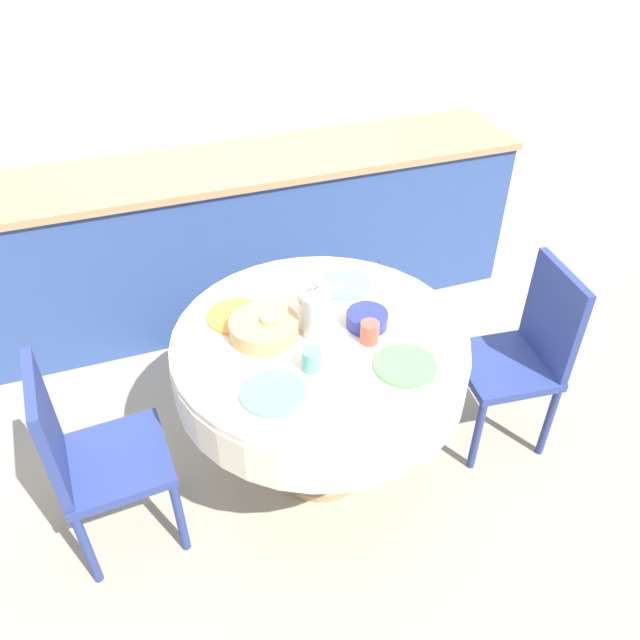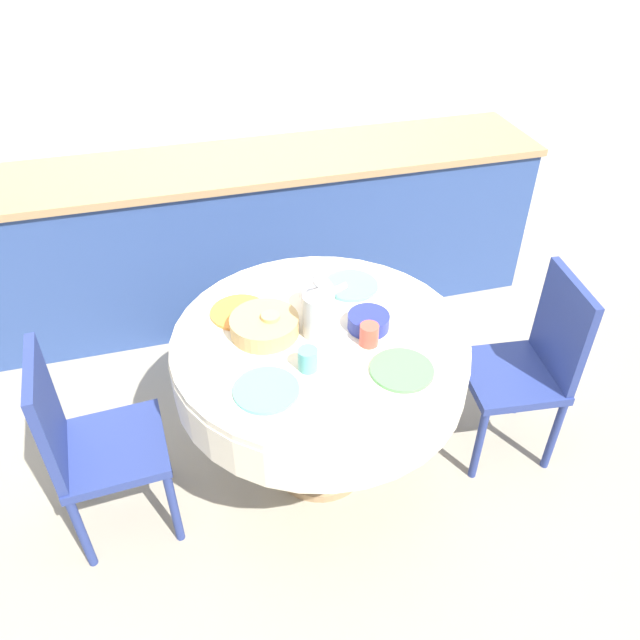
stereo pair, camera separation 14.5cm
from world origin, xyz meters
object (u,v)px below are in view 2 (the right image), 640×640
at_px(chair_left, 530,361).
at_px(coffee_carafe, 317,311).
at_px(teapot, 318,294).
at_px(chair_right, 88,441).

bearing_deg(chair_left, coffee_carafe, 89.03).
xyz_separation_m(coffee_carafe, teapot, (0.04, 0.15, -0.03)).
xyz_separation_m(chair_left, teapot, (-0.89, 0.27, 0.35)).
distance_m(chair_left, chair_right, 1.86).
height_order(chair_left, chair_right, same).
xyz_separation_m(chair_left, chair_right, (-1.86, 0.04, 0.00)).
bearing_deg(chair_right, chair_left, 84.97).
distance_m(chair_left, teapot, 0.99).
relative_size(chair_left, chair_right, 1.00).
bearing_deg(chair_right, teapot, 99.28).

